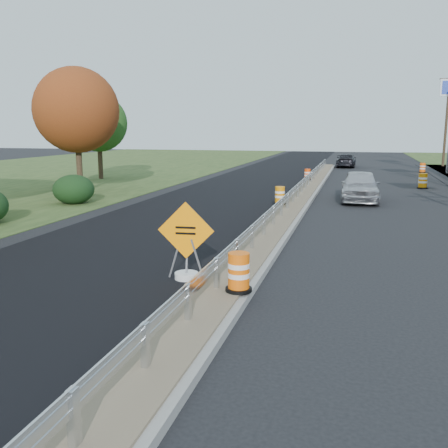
% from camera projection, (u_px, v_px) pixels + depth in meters
% --- Properties ---
extents(ground, '(140.00, 140.00, 0.00)m').
position_uv_depth(ground, '(264.00, 241.00, 17.17)').
color(ground, black).
rests_on(ground, ground).
extents(milled_overlay, '(7.20, 120.00, 0.01)m').
position_uv_depth(milled_overlay, '(219.00, 198.00, 27.78)').
color(milled_overlay, black).
rests_on(milled_overlay, ground).
extents(median, '(1.60, 55.00, 0.23)m').
position_uv_depth(median, '(293.00, 204.00, 24.74)').
color(median, gray).
rests_on(median, ground).
extents(guardrail, '(0.10, 46.15, 0.72)m').
position_uv_depth(guardrail, '(296.00, 190.00, 25.58)').
color(guardrail, silver).
rests_on(guardrail, median).
extents(utility_pole_north, '(1.90, 0.26, 9.40)m').
position_uv_depth(utility_pole_north, '(447.00, 117.00, 50.35)').
color(utility_pole_north, '#473523').
rests_on(utility_pole_north, ground).
extents(hedge_north, '(2.09, 2.09, 1.52)m').
position_uv_depth(hedge_north, '(74.00, 189.00, 25.51)').
color(hedge_north, black).
rests_on(hedge_north, ground).
extents(tree_near_red, '(4.95, 4.95, 7.35)m').
position_uv_depth(tree_near_red, '(76.00, 110.00, 29.04)').
color(tree_near_red, '#473523').
rests_on(tree_near_red, ground).
extents(tree_near_back, '(4.29, 4.29, 6.37)m').
position_uv_depth(tree_near_back, '(99.00, 123.00, 37.51)').
color(tree_near_back, '#473523').
rests_on(tree_near_back, ground).
extents(caution_sign, '(1.46, 0.61, 2.01)m').
position_uv_depth(caution_sign, '(186.00, 260.00, 12.74)').
color(caution_sign, white).
rests_on(caution_sign, ground).
extents(barrel_median_near, '(0.60, 0.60, 0.88)m').
position_uv_depth(barrel_median_near, '(239.00, 273.00, 11.10)').
color(barrel_median_near, black).
rests_on(barrel_median_near, median).
extents(barrel_median_mid, '(0.58, 0.58, 0.85)m').
position_uv_depth(barrel_median_mid, '(280.00, 196.00, 24.03)').
color(barrel_median_mid, black).
rests_on(barrel_median_mid, median).
extents(barrel_median_far, '(0.53, 0.53, 0.78)m').
position_uv_depth(barrel_median_far, '(307.00, 175.00, 35.28)').
color(barrel_median_far, black).
rests_on(barrel_median_far, median).
extents(barrel_shoulder_mid, '(0.67, 0.67, 0.98)m').
position_uv_depth(barrel_shoulder_mid, '(423.00, 181.00, 32.16)').
color(barrel_shoulder_mid, black).
rests_on(barrel_shoulder_mid, ground).
extents(barrel_shoulder_far, '(0.58, 0.58, 0.86)m').
position_uv_depth(barrel_shoulder_far, '(422.00, 168.00, 43.74)').
color(barrel_shoulder_far, black).
rests_on(barrel_shoulder_far, ground).
extents(car_silver, '(2.01, 4.85, 1.64)m').
position_uv_depth(car_silver, '(360.00, 186.00, 26.51)').
color(car_silver, '#BBBBC0').
rests_on(car_silver, ground).
extents(car_dark_far, '(1.91, 4.58, 1.32)m').
position_uv_depth(car_dark_far, '(346.00, 161.00, 50.06)').
color(car_dark_far, black).
rests_on(car_dark_far, ground).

